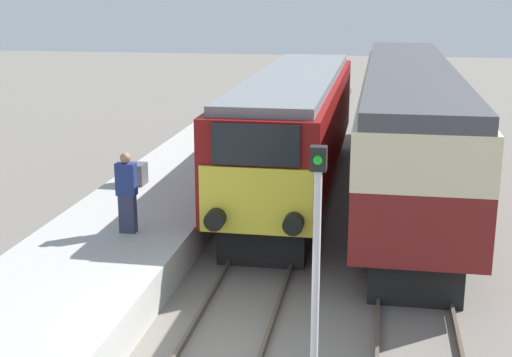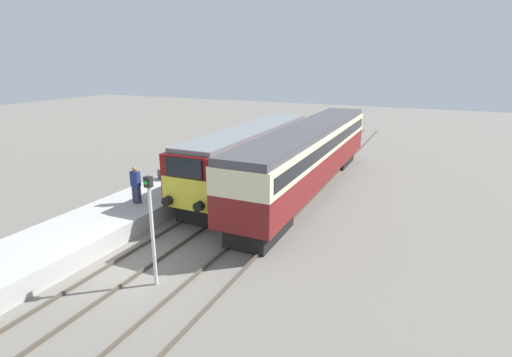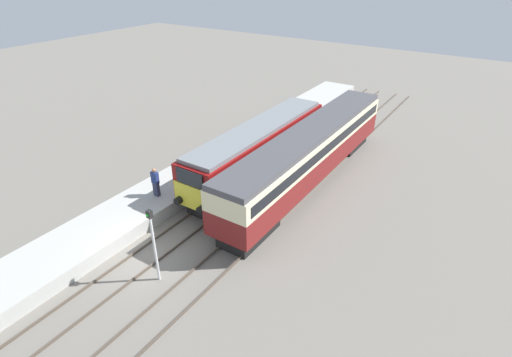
{
  "view_description": "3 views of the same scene",
  "coord_description": "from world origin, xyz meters",
  "px_view_note": "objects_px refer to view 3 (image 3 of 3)",
  "views": [
    {
      "loc": [
        2.53,
        -10.61,
        6.13
      ],
      "look_at": [
        0.0,
        3.89,
        2.24
      ],
      "focal_mm": 50.0,
      "sensor_mm": 36.0,
      "label": 1
    },
    {
      "loc": [
        10.06,
        -10.44,
        7.6
      ],
      "look_at": [
        1.7,
        7.89,
        1.6
      ],
      "focal_mm": 28.0,
      "sensor_mm": 36.0,
      "label": 2
    },
    {
      "loc": [
        13.5,
        -10.07,
        13.61
      ],
      "look_at": [
        1.7,
        7.89,
        1.6
      ],
      "focal_mm": 28.0,
      "sensor_mm": 36.0,
      "label": 3
    }
  ],
  "objects_px": {
    "passenger_carriage": "(310,151)",
    "signal_post": "(153,240)",
    "luggage_crate": "(185,161)",
    "locomotive": "(259,148)",
    "person_on_platform": "(155,182)"
  },
  "relations": [
    {
      "from": "passenger_carriage",
      "to": "person_on_platform",
      "type": "height_order",
      "value": "passenger_carriage"
    },
    {
      "from": "locomotive",
      "to": "person_on_platform",
      "type": "xyz_separation_m",
      "value": [
        -2.95,
        -6.84,
        -0.33
      ]
    },
    {
      "from": "passenger_carriage",
      "to": "luggage_crate",
      "type": "relative_size",
      "value": 26.67
    },
    {
      "from": "locomotive",
      "to": "luggage_crate",
      "type": "bearing_deg",
      "value": -145.78
    },
    {
      "from": "person_on_platform",
      "to": "luggage_crate",
      "type": "relative_size",
      "value": 2.63
    },
    {
      "from": "passenger_carriage",
      "to": "signal_post",
      "type": "distance_m",
      "value": 12.46
    },
    {
      "from": "signal_post",
      "to": "locomotive",
      "type": "bearing_deg",
      "value": 98.48
    },
    {
      "from": "passenger_carriage",
      "to": "luggage_crate",
      "type": "bearing_deg",
      "value": -153.41
    },
    {
      "from": "passenger_carriage",
      "to": "person_on_platform",
      "type": "distance_m",
      "value": 10.06
    },
    {
      "from": "luggage_crate",
      "to": "locomotive",
      "type": "bearing_deg",
      "value": 34.22
    },
    {
      "from": "person_on_platform",
      "to": "passenger_carriage",
      "type": "bearing_deg",
      "value": 50.79
    },
    {
      "from": "signal_post",
      "to": "luggage_crate",
      "type": "xyz_separation_m",
      "value": [
        -5.93,
        8.52,
        -1.22
      ]
    },
    {
      "from": "person_on_platform",
      "to": "locomotive",
      "type": "bearing_deg",
      "value": 66.67
    },
    {
      "from": "locomotive",
      "to": "signal_post",
      "type": "distance_m",
      "value": 11.53
    },
    {
      "from": "person_on_platform",
      "to": "signal_post",
      "type": "xyz_separation_m",
      "value": [
        4.65,
        -4.56,
        0.6
      ]
    }
  ]
}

